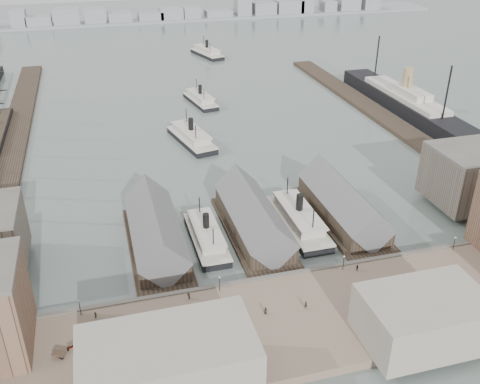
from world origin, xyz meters
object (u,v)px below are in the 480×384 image
object	(u,v)px
ocean_steamer	(405,101)
horse_cart_center	(227,324)
ferry_docked_west	(207,236)
horse_cart_right	(424,299)
horse_cart_left	(69,349)

from	to	relation	value
ocean_steamer	horse_cart_center	xyz separation A→B (m)	(-108.25, -113.91, -1.19)
ferry_docked_west	horse_cart_right	distance (m)	55.41
ferry_docked_west	horse_cart_left	size ratio (longest dim) A/B	5.31
horse_cart_left	horse_cart_right	bearing A→B (deg)	-67.34
ocean_steamer	horse_cart_left	xyz separation A→B (m)	(-139.33, -112.52, -1.13)
horse_cart_left	horse_cart_center	world-z (taller)	horse_cart_left
horse_cart_left	horse_cart_center	bearing A→B (deg)	-65.83
ferry_docked_west	horse_cart_center	world-z (taller)	ferry_docked_west
horse_cart_center	ocean_steamer	bearing A→B (deg)	-51.70
horse_cart_left	horse_cart_right	xyz separation A→B (m)	(74.05, -5.26, 0.00)
horse_cart_left	horse_cart_center	distance (m)	31.11
ocean_steamer	horse_cart_left	distance (m)	179.09
ferry_docked_west	horse_cart_center	size ratio (longest dim) A/B	5.20
ocean_steamer	horse_cart_center	bearing A→B (deg)	-133.54
ferry_docked_west	horse_cart_right	world-z (taller)	ferry_docked_west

